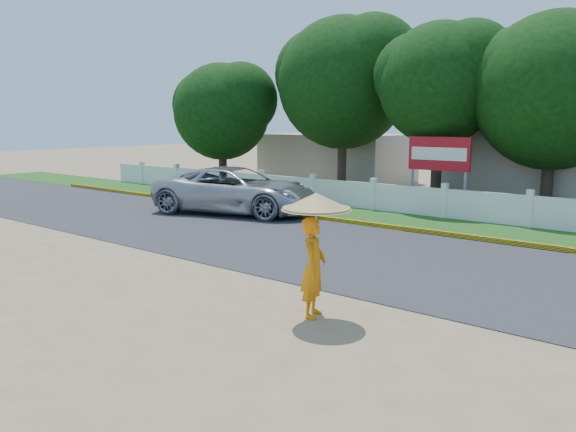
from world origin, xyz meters
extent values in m
plane|color=#9E8460|center=(0.00, 0.00, 0.00)|extent=(120.00, 120.00, 0.00)
cube|color=#38383A|center=(0.00, 4.50, 0.01)|extent=(60.00, 7.00, 0.02)
cube|color=#2D601E|center=(0.00, 9.75, 0.01)|extent=(60.00, 3.50, 0.03)
cube|color=yellow|center=(0.00, 8.05, 0.08)|extent=(40.00, 0.18, 0.16)
cube|color=silver|center=(0.00, 11.20, 0.55)|extent=(40.00, 0.10, 1.10)
cube|color=#B7AD99|center=(-10.00, 19.00, 1.40)|extent=(8.00, 5.00, 2.80)
imported|color=#A9ABB1|center=(-6.80, 7.28, 0.90)|extent=(7.03, 4.70, 1.79)
imported|color=orange|center=(2.48, -0.35, 0.92)|extent=(0.66, 0.79, 1.85)
cylinder|color=#98989D|center=(2.53, -0.35, 1.63)|extent=(0.03, 0.03, 1.20)
cone|color=tan|center=(2.53, -0.35, 2.14)|extent=(1.26, 1.26, 0.30)
cylinder|color=gray|center=(-1.87, 12.30, 1.00)|extent=(0.12, 0.12, 2.00)
cylinder|color=gray|center=(0.33, 12.30, 1.00)|extent=(0.12, 0.12, 2.00)
cube|color=#A8111A|center=(-0.77, 12.30, 2.30)|extent=(2.50, 0.12, 1.30)
cube|color=silver|center=(-0.77, 12.24, 2.30)|extent=(2.25, 0.02, 0.49)
cylinder|color=#473828|center=(-1.60, 13.98, 1.84)|extent=(0.44, 0.44, 3.68)
sphere|color=#113E0E|center=(-1.60, 13.98, 5.06)|extent=(5.02, 5.02, 5.02)
cylinder|color=#473828|center=(2.65, 14.57, 1.51)|extent=(0.44, 0.44, 3.03)
sphere|color=#113E0E|center=(2.65, 14.57, 4.65)|extent=(5.89, 5.89, 5.89)
cylinder|color=#473828|center=(-7.06, 15.07, 1.81)|extent=(0.44, 0.44, 3.61)
sphere|color=#113E0E|center=(-7.06, 15.07, 5.36)|extent=(6.36, 6.36, 6.36)
cylinder|color=#473828|center=(-13.47, 13.13, 1.32)|extent=(0.44, 0.44, 2.63)
sphere|color=#113E0E|center=(-13.47, 13.13, 4.04)|extent=(5.11, 5.11, 5.11)
camera|label=1|loc=(8.31, -8.35, 3.55)|focal=35.00mm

